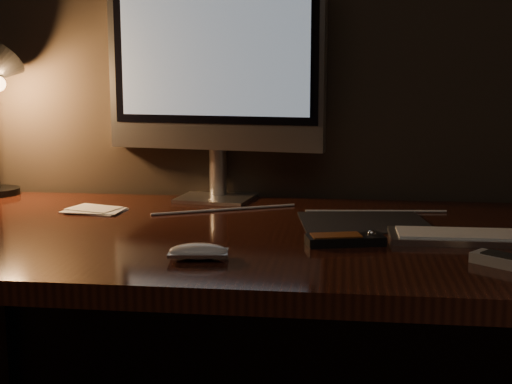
# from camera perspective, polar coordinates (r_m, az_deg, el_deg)

# --- Properties ---
(desk) EXTENTS (1.60, 0.75, 0.75)m
(desk) POSITION_cam_1_polar(r_m,az_deg,el_deg) (1.51, 1.59, -7.39)
(desk) COLOR black
(desk) RESTS_ON ground
(monitor) EXTENTS (0.53, 0.18, 0.56)m
(monitor) POSITION_cam_1_polar(r_m,az_deg,el_deg) (1.72, -3.36, 10.33)
(monitor) COLOR silver
(monitor) RESTS_ON desk
(keyboard) EXTENTS (0.41, 0.12, 0.02)m
(keyboard) POSITION_cam_1_polar(r_m,az_deg,el_deg) (1.40, 18.96, -3.44)
(keyboard) COLOR silver
(keyboard) RESTS_ON desk
(mousepad) EXTENTS (0.29, 0.25, 0.00)m
(mousepad) POSITION_cam_1_polar(r_m,az_deg,el_deg) (1.50, 8.63, -2.39)
(mousepad) COLOR black
(mousepad) RESTS_ON desk
(mouse) EXTENTS (0.11, 0.06, 0.02)m
(mouse) POSITION_cam_1_polar(r_m,az_deg,el_deg) (1.21, -4.63, -4.95)
(mouse) COLOR white
(mouse) RESTS_ON desk
(media_remote) EXTENTS (0.15, 0.09, 0.03)m
(media_remote) POSITION_cam_1_polar(r_m,az_deg,el_deg) (1.31, 7.15, -3.79)
(media_remote) COLOR black
(media_remote) RESTS_ON desk
(papers) EXTENTS (0.15, 0.11, 0.01)m
(papers) POSITION_cam_1_polar(r_m,az_deg,el_deg) (1.64, -12.82, -1.40)
(papers) COLOR white
(papers) RESTS_ON desk
(cable) EXTENTS (0.63, 0.17, 0.01)m
(cable) POSITION_cam_1_polar(r_m,az_deg,el_deg) (1.59, 3.51, -1.56)
(cable) COLOR white
(cable) RESTS_ON desk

